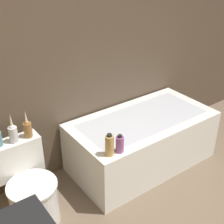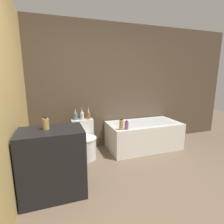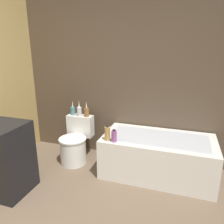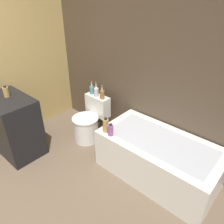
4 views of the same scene
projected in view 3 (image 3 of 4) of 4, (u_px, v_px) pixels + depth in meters
wall_back_tiled at (113, 76)px, 3.40m from camera, size 6.40×0.06×2.60m
bathtub at (157, 156)px, 3.06m from camera, size 1.51×0.79×0.56m
toilet at (75, 144)px, 3.42m from camera, size 0.42×0.58×0.69m
vase_gold at (73, 110)px, 3.51m from camera, size 0.07×0.07×0.23m
vase_silver at (79, 111)px, 3.45m from camera, size 0.07×0.07×0.26m
vase_bronze at (87, 111)px, 3.41m from camera, size 0.07×0.07×0.25m
shampoo_bottle_tall at (107, 133)px, 2.87m from camera, size 0.07×0.07×0.21m
shampoo_bottle_short at (114, 136)px, 2.83m from camera, size 0.07×0.07×0.17m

